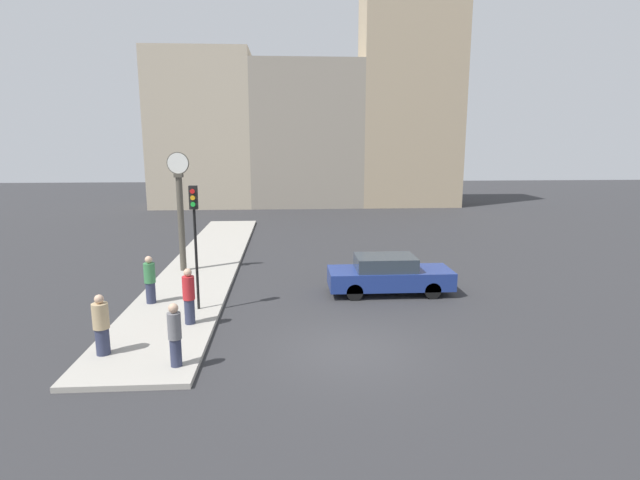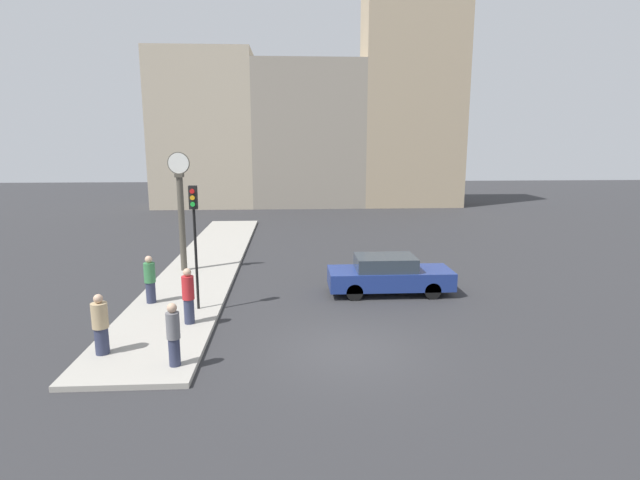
{
  "view_description": "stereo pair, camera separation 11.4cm",
  "coord_description": "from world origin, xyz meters",
  "px_view_note": "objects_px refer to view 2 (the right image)",
  "views": [
    {
      "loc": [
        -1.63,
        -12.88,
        5.66
      ],
      "look_at": [
        -0.47,
        5.39,
        2.05
      ],
      "focal_mm": 28.0,
      "sensor_mm": 36.0,
      "label": 1
    },
    {
      "loc": [
        -1.52,
        -12.89,
        5.66
      ],
      "look_at": [
        -0.47,
        5.39,
        2.05
      ],
      "focal_mm": 28.0,
      "sensor_mm": 36.0,
      "label": 2
    }
  ],
  "objects_px": {
    "street_clock": "(181,210)",
    "pedestrian_grey_jacket": "(173,334)",
    "sedan_car": "(389,275)",
    "traffic_light_near": "(194,222)",
    "pedestrian_red_top": "(188,296)",
    "pedestrian_tan_coat": "(100,325)",
    "pedestrian_green_hoodie": "(150,280)"
  },
  "relations": [
    {
      "from": "pedestrian_red_top",
      "to": "pedestrian_grey_jacket",
      "type": "bearing_deg",
      "value": -85.66
    },
    {
      "from": "traffic_light_near",
      "to": "pedestrian_grey_jacket",
      "type": "distance_m",
      "value": 4.86
    },
    {
      "from": "pedestrian_green_hoodie",
      "to": "pedestrian_tan_coat",
      "type": "bearing_deg",
      "value": -91.5
    },
    {
      "from": "pedestrian_tan_coat",
      "to": "pedestrian_green_hoodie",
      "type": "relative_size",
      "value": 0.98
    },
    {
      "from": "traffic_light_near",
      "to": "street_clock",
      "type": "distance_m",
      "value": 5.5
    },
    {
      "from": "street_clock",
      "to": "pedestrian_grey_jacket",
      "type": "distance_m",
      "value": 9.96
    },
    {
      "from": "sedan_car",
      "to": "pedestrian_green_hoodie",
      "type": "xyz_separation_m",
      "value": [
        -8.57,
        -1.07,
        0.25
      ]
    },
    {
      "from": "traffic_light_near",
      "to": "street_clock",
      "type": "xyz_separation_m",
      "value": [
        -1.56,
        5.26,
        -0.3
      ]
    },
    {
      "from": "street_clock",
      "to": "pedestrian_green_hoodie",
      "type": "relative_size",
      "value": 3.05
    },
    {
      "from": "sedan_car",
      "to": "traffic_light_near",
      "type": "distance_m",
      "value": 7.43
    },
    {
      "from": "sedan_car",
      "to": "pedestrian_grey_jacket",
      "type": "bearing_deg",
      "value": -136.89
    },
    {
      "from": "street_clock",
      "to": "pedestrian_red_top",
      "type": "relative_size",
      "value": 2.91
    },
    {
      "from": "pedestrian_grey_jacket",
      "to": "pedestrian_green_hoodie",
      "type": "bearing_deg",
      "value": 111.03
    },
    {
      "from": "traffic_light_near",
      "to": "pedestrian_tan_coat",
      "type": "relative_size",
      "value": 2.52
    },
    {
      "from": "traffic_light_near",
      "to": "pedestrian_tan_coat",
      "type": "height_order",
      "value": "traffic_light_near"
    },
    {
      "from": "street_clock",
      "to": "pedestrian_green_hoodie",
      "type": "distance_m",
      "value": 4.87
    },
    {
      "from": "pedestrian_tan_coat",
      "to": "pedestrian_grey_jacket",
      "type": "bearing_deg",
      "value": -21.84
    },
    {
      "from": "pedestrian_tan_coat",
      "to": "pedestrian_grey_jacket",
      "type": "distance_m",
      "value": 2.24
    },
    {
      "from": "pedestrian_tan_coat",
      "to": "sedan_car",
      "type": "bearing_deg",
      "value": 31.63
    },
    {
      "from": "pedestrian_tan_coat",
      "to": "street_clock",
      "type": "bearing_deg",
      "value": 87.97
    },
    {
      "from": "sedan_car",
      "to": "traffic_light_near",
      "type": "height_order",
      "value": "traffic_light_near"
    },
    {
      "from": "traffic_light_near",
      "to": "street_clock",
      "type": "bearing_deg",
      "value": 106.55
    },
    {
      "from": "street_clock",
      "to": "pedestrian_grey_jacket",
      "type": "height_order",
      "value": "street_clock"
    },
    {
      "from": "sedan_car",
      "to": "pedestrian_tan_coat",
      "type": "xyz_separation_m",
      "value": [
        -8.69,
        -5.35,
        0.22
      ]
    },
    {
      "from": "pedestrian_red_top",
      "to": "pedestrian_tan_coat",
      "type": "bearing_deg",
      "value": -130.65
    },
    {
      "from": "street_clock",
      "to": "pedestrian_grey_jacket",
      "type": "xyz_separation_m",
      "value": [
        1.77,
        -9.63,
        -1.82
      ]
    },
    {
      "from": "pedestrian_tan_coat",
      "to": "pedestrian_grey_jacket",
      "type": "relative_size",
      "value": 1.0
    },
    {
      "from": "traffic_light_near",
      "to": "pedestrian_red_top",
      "type": "bearing_deg",
      "value": -90.91
    },
    {
      "from": "traffic_light_near",
      "to": "pedestrian_tan_coat",
      "type": "distance_m",
      "value": 4.54
    },
    {
      "from": "pedestrian_tan_coat",
      "to": "pedestrian_green_hoodie",
      "type": "bearing_deg",
      "value": 88.5
    },
    {
      "from": "sedan_car",
      "to": "street_clock",
      "type": "distance_m",
      "value": 9.29
    },
    {
      "from": "sedan_car",
      "to": "street_clock",
      "type": "height_order",
      "value": "street_clock"
    }
  ]
}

